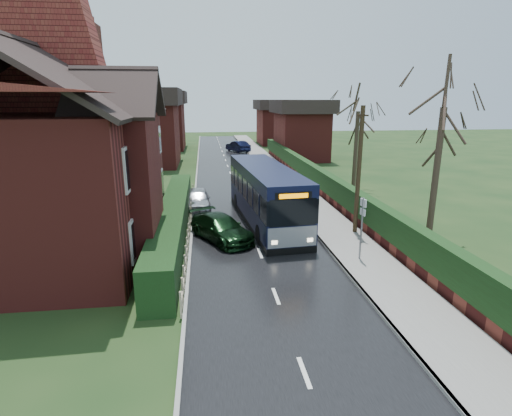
{
  "coord_description": "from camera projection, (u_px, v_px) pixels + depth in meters",
  "views": [
    {
      "loc": [
        -2.26,
        -14.23,
        6.55
      ],
      "look_at": [
        -0.04,
        3.04,
        1.8
      ],
      "focal_mm": 28.0,
      "sensor_mm": 36.0,
      "label": 1
    }
  ],
  "objects": [
    {
      "name": "ground",
      "position": [
        267.0,
        272.0,
        15.62
      ],
      "size": [
        140.0,
        140.0,
        0.0
      ],
      "primitive_type": "plane",
      "color": "#30431D",
      "rests_on": "ground"
    },
    {
      "name": "road",
      "position": [
        243.0,
        207.0,
        25.19
      ],
      "size": [
        6.0,
        100.0,
        0.02
      ],
      "primitive_type": "cube",
      "color": "black",
      "rests_on": "ground"
    },
    {
      "name": "pavement",
      "position": [
        308.0,
        203.0,
        25.69
      ],
      "size": [
        2.5,
        100.0,
        0.14
      ],
      "primitive_type": "cube",
      "color": "slate",
      "rests_on": "ground"
    },
    {
      "name": "kerb_right",
      "position": [
        290.0,
        204.0,
        25.54
      ],
      "size": [
        0.12,
        100.0,
        0.14
      ],
      "primitive_type": "cube",
      "color": "gray",
      "rests_on": "ground"
    },
    {
      "name": "kerb_left",
      "position": [
        194.0,
        208.0,
        24.8
      ],
      "size": [
        0.12,
        100.0,
        0.1
      ],
      "primitive_type": "cube",
      "color": "gray",
      "rests_on": "ground"
    },
    {
      "name": "front_hedge",
      "position": [
        174.0,
        220.0,
        19.71
      ],
      "size": [
        1.2,
        16.0,
        1.6
      ],
      "primitive_type": "cube",
      "color": "black",
      "rests_on": "ground"
    },
    {
      "name": "picket_fence",
      "position": [
        189.0,
        226.0,
        19.9
      ],
      "size": [
        0.1,
        16.0,
        0.9
      ],
      "primitive_type": null,
      "color": "tan",
      "rests_on": "ground"
    },
    {
      "name": "right_wall_hedge",
      "position": [
        332.0,
        188.0,
        25.63
      ],
      "size": [
        0.6,
        50.0,
        1.8
      ],
      "color": "maroon",
      "rests_on": "ground"
    },
    {
      "name": "brick_house",
      "position": [
        60.0,
        149.0,
        17.96
      ],
      "size": [
        9.3,
        14.6,
        10.3
      ],
      "color": "maroon",
      "rests_on": "ground"
    },
    {
      "name": "bus",
      "position": [
        266.0,
        195.0,
        21.68
      ],
      "size": [
        3.13,
        10.25,
        3.06
      ],
      "rotation": [
        0.0,
        0.0,
        0.08
      ],
      "color": "black",
      "rests_on": "ground"
    },
    {
      "name": "car_silver",
      "position": [
        197.0,
        199.0,
        24.46
      ],
      "size": [
        1.68,
        3.82,
        1.28
      ],
      "primitive_type": "imported",
      "rotation": [
        0.0,
        0.0,
        0.04
      ],
      "color": "silver",
      "rests_on": "ground"
    },
    {
      "name": "car_green",
      "position": [
        221.0,
        228.0,
        19.09
      ],
      "size": [
        3.39,
        4.41,
        1.19
      ],
      "primitive_type": "imported",
      "rotation": [
        0.0,
        0.0,
        0.49
      ],
      "color": "black",
      "rests_on": "ground"
    },
    {
      "name": "car_distant",
      "position": [
        238.0,
        146.0,
        51.39
      ],
      "size": [
        3.08,
        4.49,
        1.4
      ],
      "primitive_type": "imported",
      "rotation": [
        0.0,
        0.0,
        3.56
      ],
      "color": "black",
      "rests_on": "ground"
    },
    {
      "name": "bus_stop_sign",
      "position": [
        362.0,
        220.0,
        16.21
      ],
      "size": [
        0.11,
        0.41,
        2.73
      ],
      "rotation": [
        0.0,
        0.0,
        0.13
      ],
      "color": "slate",
      "rests_on": "ground"
    },
    {
      "name": "telegraph_pole",
      "position": [
        359.0,
        172.0,
        19.23
      ],
      "size": [
        0.29,
        0.8,
        6.29
      ],
      "rotation": [
        0.0,
        0.0,
        0.27
      ],
      "color": "black",
      "rests_on": "ground"
    },
    {
      "name": "tree_right_near",
      "position": [
        445.0,
        97.0,
        17.53
      ],
      "size": [
        4.11,
        4.11,
        8.88
      ],
      "color": "#35271F",
      "rests_on": "ground"
    },
    {
      "name": "tree_right_far",
      "position": [
        359.0,
        106.0,
        29.11
      ],
      "size": [
        4.22,
        4.22,
        8.16
      ],
      "color": "#31271D",
      "rests_on": "ground"
    },
    {
      "name": "tree_house_side",
      "position": [
        64.0,
        69.0,
        21.84
      ],
      "size": [
        4.81,
        4.81,
        10.92
      ],
      "color": "#372820",
      "rests_on": "ground"
    }
  ]
}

